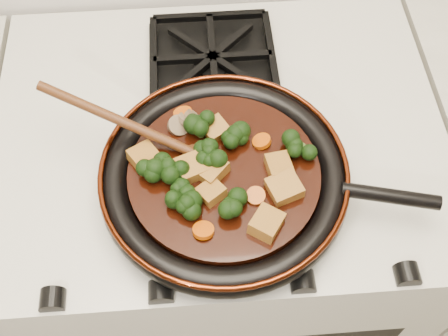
{
  "coord_description": "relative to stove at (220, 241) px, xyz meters",
  "views": [
    {
      "loc": [
        -0.03,
        1.14,
        1.66
      ],
      "look_at": [
        0.0,
        1.57,
        0.97
      ],
      "focal_mm": 45.0,
      "sensor_mm": 36.0,
      "label": 1
    }
  ],
  "objects": [
    {
      "name": "tofu_cube_1",
      "position": [
        0.08,
        -0.16,
        0.52
      ],
      "size": [
        0.06,
        0.06,
        0.03
      ],
      "primitive_type": "cube",
      "rotation": [
        -0.06,
        -0.01,
        1.91
      ],
      "color": "#916021",
      "rests_on": "braising_sauce"
    },
    {
      "name": "braising_sauce",
      "position": [
        0.0,
        -0.12,
        0.5
      ],
      "size": [
        0.29,
        0.29,
        0.02
      ],
      "primitive_type": "cylinder",
      "color": "black",
      "rests_on": "skillet"
    },
    {
      "name": "broccoli_floret_6",
      "position": [
        -0.02,
        -0.1,
        0.52
      ],
      "size": [
        0.09,
        0.08,
        0.06
      ],
      "primitive_type": null,
      "rotation": [
        -0.04,
        -0.18,
        0.67
      ],
      "color": "black",
      "rests_on": "braising_sauce"
    },
    {
      "name": "mushroom_slice_1",
      "position": [
        -0.05,
        -0.03,
        0.52
      ],
      "size": [
        0.05,
        0.05,
        0.03
      ],
      "primitive_type": "cylinder",
      "rotation": [
        0.57,
        0.0,
        2.46
      ],
      "color": "brown",
      "rests_on": "braising_sauce"
    },
    {
      "name": "mushroom_slice_2",
      "position": [
        -0.06,
        -0.04,
        0.52
      ],
      "size": [
        0.05,
        0.05,
        0.02
      ],
      "primitive_type": "cylinder",
      "rotation": [
        0.5,
        0.0,
        0.75
      ],
      "color": "brown",
      "rests_on": "braising_sauce"
    },
    {
      "name": "tofu_cube_2",
      "position": [
        -0.02,
        -0.16,
        0.52
      ],
      "size": [
        0.05,
        0.05,
        0.02
      ],
      "primitive_type": "cube",
      "rotation": [
        -0.12,
        -0.02,
        0.63
      ],
      "color": "#916021",
      "rests_on": "braising_sauce"
    },
    {
      "name": "burner_grate_back",
      "position": [
        0.0,
        0.14,
        0.46
      ],
      "size": [
        0.23,
        0.23,
        0.03
      ],
      "primitive_type": null,
      "color": "black",
      "rests_on": "stove"
    },
    {
      "name": "broccoli_floret_8",
      "position": [
        0.01,
        -0.19,
        0.52
      ],
      "size": [
        0.08,
        0.08,
        0.07
      ],
      "primitive_type": null,
      "rotation": [
        -0.18,
        -0.19,
        2.77
      ],
      "color": "black",
      "rests_on": "braising_sauce"
    },
    {
      "name": "broccoli_floret_7",
      "position": [
        -0.03,
        -0.05,
        0.52
      ],
      "size": [
        0.08,
        0.09,
        0.07
      ],
      "primitive_type": null,
      "rotation": [
        -0.22,
        0.14,
        0.41
      ],
      "color": "black",
      "rests_on": "braising_sauce"
    },
    {
      "name": "tofu_cube_6",
      "position": [
        -0.02,
        -0.12,
        0.52
      ],
      "size": [
        0.06,
        0.06,
        0.03
      ],
      "primitive_type": "cube",
      "rotation": [
        -0.06,
        -0.06,
        0.8
      ],
      "color": "#916021",
      "rests_on": "braising_sauce"
    },
    {
      "name": "carrot_coin_0",
      "position": [
        0.04,
        -0.17,
        0.51
      ],
      "size": [
        0.03,
        0.03,
        0.01
      ],
      "primitive_type": "cylinder",
      "rotation": [
        0.21,
        -0.04,
        0.0
      ],
      "color": "#B24604",
      "rests_on": "braising_sauce"
    },
    {
      "name": "stove",
      "position": [
        0.0,
        0.0,
        0.0
      ],
      "size": [
        0.76,
        0.6,
        0.9
      ],
      "primitive_type": "cube",
      "color": "beige",
      "rests_on": "ground"
    },
    {
      "name": "skillet",
      "position": [
        0.0,
        -0.12,
        0.49
      ],
      "size": [
        0.49,
        0.37,
        0.05
      ],
      "rotation": [
        0.0,
        0.0,
        -0.24
      ],
      "color": "black",
      "rests_on": "burner_grate_front"
    },
    {
      "name": "carrot_coin_1",
      "position": [
        0.06,
        -0.07,
        0.51
      ],
      "size": [
        0.03,
        0.03,
        0.02
      ],
      "primitive_type": "cylinder",
      "rotation": [
        -0.13,
        -0.32,
        0.0
      ],
      "color": "#B24604",
      "rests_on": "braising_sauce"
    },
    {
      "name": "carrot_coin_3",
      "position": [
        -0.04,
        -0.22,
        0.51
      ],
      "size": [
        0.03,
        0.03,
        0.02
      ],
      "primitive_type": "cylinder",
      "rotation": [
        -0.25,
        0.04,
        0.0
      ],
      "color": "#B24604",
      "rests_on": "braising_sauce"
    },
    {
      "name": "broccoli_floret_0",
      "position": [
        -0.07,
        -0.13,
        0.52
      ],
      "size": [
        0.08,
        0.07,
        0.06
      ],
      "primitive_type": null,
      "rotation": [
        -0.01,
        0.17,
        0.2
      ],
      "color": "black",
      "rests_on": "braising_sauce"
    },
    {
      "name": "tofu_cube_5",
      "position": [
        -0.05,
        -0.12,
        0.52
      ],
      "size": [
        0.05,
        0.05,
        0.02
      ],
      "primitive_type": "cube",
      "rotation": [
        -0.0,
        -0.0,
        0.37
      ],
      "color": "#916021",
      "rests_on": "braising_sauce"
    },
    {
      "name": "tofu_cube_4",
      "position": [
        -0.01,
        -0.05,
        0.52
      ],
      "size": [
        0.05,
        0.05,
        0.02
      ],
      "primitive_type": "cube",
      "rotation": [
        0.08,
        -0.08,
        0.53
      ],
      "color": "#916021",
      "rests_on": "braising_sauce"
    },
    {
      "name": "tofu_cube_0",
      "position": [
        0.08,
        -0.12,
        0.52
      ],
      "size": [
        0.04,
        0.05,
        0.02
      ],
      "primitive_type": "cube",
      "rotation": [
        0.02,
        0.05,
        1.74
      ],
      "color": "#916021",
      "rests_on": "braising_sauce"
    },
    {
      "name": "broccoli_floret_5",
      "position": [
        -0.06,
        -0.16,
        0.52
      ],
      "size": [
        0.07,
        0.08,
        0.07
      ],
      "primitive_type": null,
      "rotation": [
        0.25,
        -0.06,
        3.06
      ],
      "color": "black",
      "rests_on": "braising_sauce"
    },
    {
      "name": "broccoli_floret_3",
      "position": [
        -0.1,
        -0.11,
        0.52
      ],
      "size": [
        0.09,
        0.08,
        0.07
      ],
      "primitive_type": null,
      "rotation": [
        0.12,
        -0.23,
        2.66
      ],
      "color": "black",
      "rests_on": "braising_sauce"
    },
    {
      "name": "tofu_cube_3",
      "position": [
        -0.12,
        -0.09,
        0.52
      ],
      "size": [
        0.05,
        0.06,
        0.03
      ],
      "primitive_type": "cube",
      "rotation": [
        0.07,
        0.03,
        2.14
      ],
      "color": "#916021",
      "rests_on": "braising_sauce"
    },
    {
      "name": "broccoli_floret_4",
      "position": [
        -0.06,
        -0.18,
        0.52
      ],
      "size": [
        0.08,
        0.08,
        0.06
      ],
      "primitive_type": null,
      "rotation": [
        -0.14,
        0.01,
        2.26
      ],
      "color": "black",
      "rests_on": "braising_sauce"
    },
    {
      "name": "broccoli_floret_2",
      "position": [
        0.02,
        -0.07,
        0.52
      ],
      "size": [
        0.09,
        0.09,
        0.07
      ],
      "primitive_type": null,
      "rotation": [
        0.18,
        0.06,
        0.56
      ],
      "color": "black",
      "rests_on": "braising_sauce"
    },
    {
      "name": "carrot_coin_4",
      "position": [
        -0.06,
        -0.01,
        0.51
      ],
      "size": [
        0.03,
        0.03,
        0.02
      ],
      "primitive_type": "cylinder",
      "rotation": [
        -0.26,
        -0.15,
        0.0
      ],
      "color": "#B24604",
      "rests_on": "braising_sauce"
    },
    {
      "name": "wooden_spoon",
      "position": [
        -0.1,
        -0.07,
        0.53
      ],
      "size": [
        0.16,
        0.09,
        0.26
      ],
      "rotation": [
        0.0,
        0.0,
        2.75
      ],
      "color": "#49250F",
      "rests_on": "braising_sauce"
    },
    {
      "name": "carrot_coin_2",
      "position": [
        -0.04,
        -0.03,
        0.51
      ],
      "size": [
        0.03,
        0.03,
        0.02
      ],
      "primitive_type": "cylinder",
      "rotation": [
        -0.3,
        -0.12,
        0.0
      ],
      "color": "#B24604",
      "rests_on": "braising_sauce"
    },
    {
      "name": "burner_grate_front",
      "position": [
        0.0,
        -0.14,
        0.46
      ],
      "size": [
        0.23,
        0.23,
        0.03
      ],
      "primitive_type": null,
      "color": "black",
      "rests_on": "stove"
    },
    {
      "name": "broccoli_floret_1",
      "position": [
        0.12,
        -0.09,
        0.52
      ],
      "size": [
        0.09,
        0.08,
        0.07
      ],
      "primitive_type": null,
      "rotation": [
        0.18,
        -0.11,
        2.43
      ],
      "color": "black",
      "rests_on": "braising_sauce"
    },
    {
      "name": "tofu_cube_7",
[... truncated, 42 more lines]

